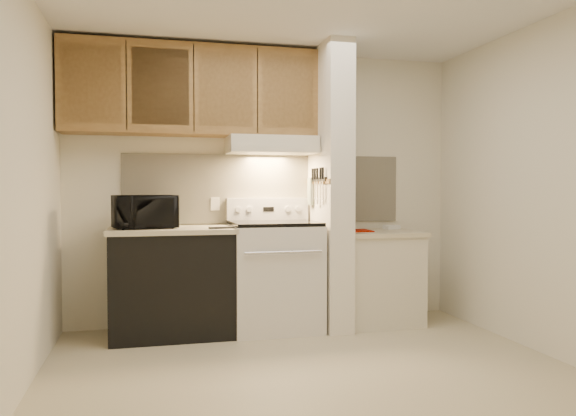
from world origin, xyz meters
name	(u,v)px	position (x,y,z in m)	size (l,w,h in m)	color
floor	(311,370)	(0.00, 0.00, 0.00)	(3.60, 3.60, 0.00)	beige
wall_back	(266,187)	(0.00, 1.50, 1.25)	(3.60, 0.02, 2.50)	#EDE5CB
wall_left	(22,187)	(-1.80, 0.00, 1.25)	(0.02, 3.00, 2.50)	#EDE5CB
wall_right	(541,187)	(1.80, 0.00, 1.25)	(0.02, 3.00, 2.50)	#EDE5CB
backsplash	(266,189)	(0.00, 1.49, 1.24)	(2.60, 0.02, 0.63)	beige
range_body	(274,277)	(0.00, 1.16, 0.46)	(0.76, 0.65, 0.92)	silver
oven_window	(283,278)	(0.00, 0.84, 0.50)	(0.50, 0.01, 0.30)	black
oven_handle	(284,252)	(0.00, 0.80, 0.72)	(0.02, 0.02, 0.65)	silver
cooktop	(274,223)	(0.00, 1.16, 0.94)	(0.74, 0.64, 0.03)	black
range_backguard	(268,209)	(0.00, 1.44, 1.05)	(0.76, 0.08, 0.20)	silver
range_display	(269,209)	(0.00, 1.40, 1.05)	(0.10, 0.01, 0.04)	black
range_knob_left_outer	(238,209)	(-0.28, 1.40, 1.05)	(0.05, 0.05, 0.02)	silver
range_knob_left_inner	(249,209)	(-0.18, 1.40, 1.05)	(0.05, 0.05, 0.02)	silver
range_knob_right_inner	(288,209)	(0.18, 1.40, 1.05)	(0.05, 0.05, 0.02)	silver
range_knob_right_outer	(298,209)	(0.28, 1.40, 1.05)	(0.05, 0.05, 0.02)	silver
dishwasher_front	(172,284)	(-0.88, 1.17, 0.43)	(1.00, 0.63, 0.87)	black
left_countertop	(172,230)	(-0.88, 1.17, 0.89)	(1.04, 0.67, 0.04)	beige
spoon_rest	(222,228)	(-0.48, 0.97, 0.92)	(0.22, 0.07, 0.01)	black
teal_jar	(173,221)	(-0.86, 1.39, 0.95)	(0.08, 0.08, 0.09)	#236C69
outlet	(215,204)	(-0.48, 1.48, 1.10)	(0.08, 0.01, 0.12)	beige
microwave	(145,212)	(-1.10, 1.15, 1.05)	(0.49, 0.33, 0.27)	black
partition_pillar	(330,187)	(0.51, 1.15, 1.25)	(0.22, 0.70, 2.50)	white
pillar_trim	(318,182)	(0.39, 1.15, 1.30)	(0.01, 0.70, 0.04)	olive
knife_strip	(319,179)	(0.39, 1.10, 1.32)	(0.02, 0.42, 0.04)	black
knife_blade_a	(323,191)	(0.38, 0.95, 1.22)	(0.01, 0.04, 0.16)	silver
knife_handle_a	(323,173)	(0.38, 0.94, 1.37)	(0.02, 0.02, 0.10)	black
knife_blade_b	(320,192)	(0.38, 1.01, 1.21)	(0.01, 0.04, 0.18)	silver
knife_handle_b	(320,173)	(0.38, 1.01, 1.37)	(0.02, 0.02, 0.10)	black
knife_blade_c	(317,193)	(0.38, 1.10, 1.20)	(0.01, 0.04, 0.20)	silver
knife_handle_c	(317,174)	(0.38, 1.10, 1.37)	(0.02, 0.02, 0.10)	black
knife_blade_d	(315,191)	(0.38, 1.17, 1.22)	(0.01, 0.04, 0.16)	silver
knife_handle_d	(315,174)	(0.38, 1.18, 1.37)	(0.02, 0.02, 0.10)	black
knife_blade_e	(312,192)	(0.38, 1.27, 1.21)	(0.01, 0.04, 0.18)	silver
knife_handle_e	(313,174)	(0.38, 1.25, 1.37)	(0.02, 0.02, 0.10)	black
oven_mitt	(311,191)	(0.38, 1.32, 1.21)	(0.03, 0.10, 0.25)	gray
right_cab_base	(377,279)	(0.97, 1.15, 0.40)	(0.70, 0.60, 0.81)	beige
right_countertop	(378,233)	(0.97, 1.15, 0.83)	(0.74, 0.64, 0.04)	beige
red_folder	(358,231)	(0.79, 1.17, 0.85)	(0.21, 0.29, 0.01)	#921100
white_box	(392,227)	(1.19, 1.33, 0.87)	(0.14, 0.09, 0.04)	white
range_hood	(271,145)	(0.00, 1.28, 1.62)	(0.78, 0.44, 0.15)	beige
hood_lip	(276,149)	(0.00, 1.07, 1.58)	(0.78, 0.04, 0.06)	beige
upper_cabinets	(192,91)	(-0.69, 1.32, 2.08)	(2.18, 0.33, 0.77)	olive
cab_door_a	(91,83)	(-1.51, 1.17, 2.08)	(0.46, 0.01, 0.63)	olive
cab_gap_a	(126,85)	(-1.23, 1.16, 2.08)	(0.01, 0.01, 0.73)	black
cab_door_b	(161,86)	(-0.96, 1.17, 2.08)	(0.46, 0.01, 0.63)	olive
cab_gap_b	(194,88)	(-0.69, 1.16, 2.08)	(0.01, 0.01, 0.73)	black
cab_door_c	(226,89)	(-0.42, 1.17, 2.08)	(0.46, 0.01, 0.63)	olive
cab_gap_c	(258,91)	(-0.14, 1.16, 2.08)	(0.01, 0.01, 0.73)	black
cab_door_d	(288,92)	(0.13, 1.17, 2.08)	(0.46, 0.01, 0.63)	olive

